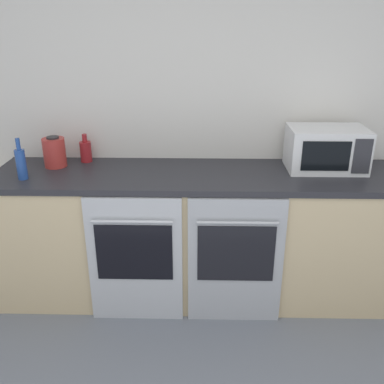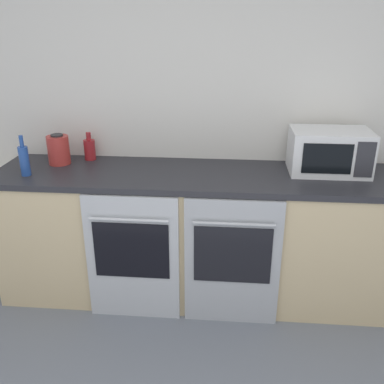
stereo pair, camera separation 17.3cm
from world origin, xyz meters
The scene contains 8 objects.
wall_back centered at (0.00, 2.38, 1.30)m, with size 10.00×0.06×2.60m.
counter_back centered at (0.00, 2.03, 0.46)m, with size 2.74×0.65×0.93m.
oven_left centered at (-0.39, 1.70, 0.45)m, with size 0.61×0.06×0.88m.
oven_right centered at (0.25, 1.70, 0.45)m, with size 0.61×0.06×0.88m.
microwave centered at (0.86, 2.13, 1.07)m, with size 0.51×0.33×0.29m.
bottle_red centered at (-0.80, 2.26, 1.01)m, with size 0.08×0.08×0.20m.
bottle_blue centered at (-1.12, 1.89, 1.03)m, with size 0.06×0.06×0.27m.
kettle centered at (-0.99, 2.15, 1.03)m, with size 0.15×0.15×0.21m.
Camera 2 is at (0.20, -0.64, 1.89)m, focal length 40.00 mm.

